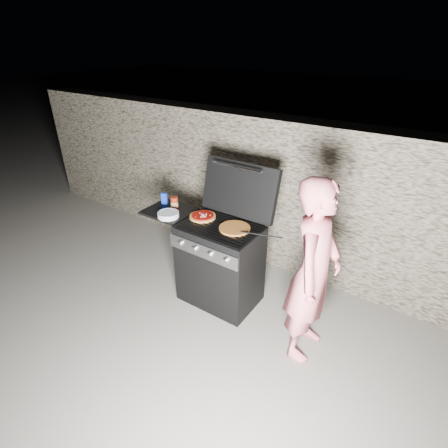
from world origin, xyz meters
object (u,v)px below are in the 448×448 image
Objects in this scene: gas_grill at (201,257)px; pizza_topped at (203,216)px; sauce_jar at (174,202)px; person at (313,273)px.

pizza_topped is at bearing 96.65° from gas_grill.
sauce_jar is at bearing 176.05° from pizza_topped.
sauce_jar reaches higher than pizza_topped.
sauce_jar is (-0.42, 0.09, 0.51)m from gas_grill.
gas_grill is at bearing -11.59° from sauce_jar.
pizza_topped is 0.16× the size of person.
sauce_jar is 0.07× the size of person.
gas_grill is 1.34m from person.
gas_grill is 4.95× the size of pizza_topped.
person is (1.28, -0.12, 0.39)m from gas_grill.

